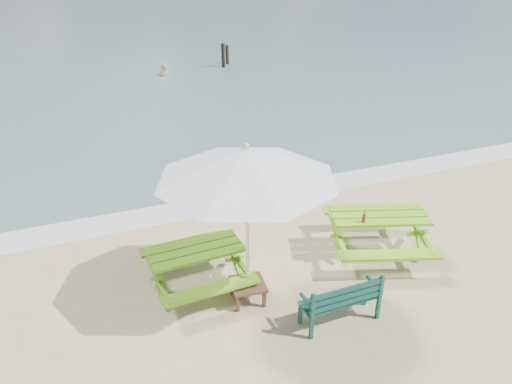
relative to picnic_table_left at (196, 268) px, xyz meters
name	(u,v)px	position (x,y,z in m)	size (l,w,h in m)	color
foam_strip	(232,201)	(1.60, 2.71, -0.35)	(22.00, 0.90, 0.01)	silver
picnic_table_left	(196,268)	(0.00, 0.00, 0.00)	(1.65, 1.81, 0.75)	#62A118
picnic_table_right	(377,234)	(3.41, -0.26, 0.04)	(2.28, 2.40, 0.83)	#78BB1C
park_bench	(339,308)	(1.79, -1.66, -0.12)	(1.26, 0.44, 0.77)	#0F3F35
side_table	(248,291)	(0.66, -0.68, -0.18)	(0.61, 0.61, 0.35)	brown
patio_umbrella	(247,164)	(0.66, -0.68, 2.08)	(3.05, 3.05, 2.68)	silver
beer_bottle	(364,218)	(2.97, -0.40, 0.55)	(0.06, 0.06, 0.23)	brown
swimmer	(165,82)	(2.85, 15.20, -0.64)	(0.68, 0.51, 1.68)	tan
mooring_pilings	(225,57)	(5.99, 16.10, 0.05)	(0.57, 0.77, 1.30)	black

